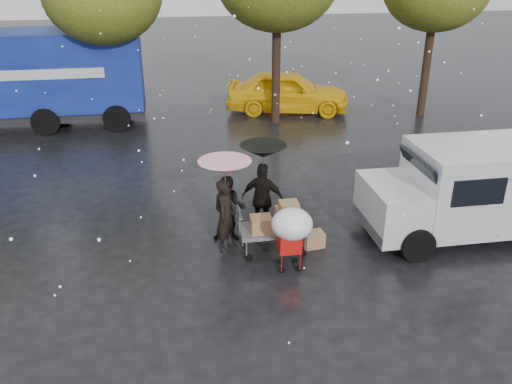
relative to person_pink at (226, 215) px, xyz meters
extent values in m
plane|color=black|center=(0.51, -0.72, -0.84)|extent=(90.00, 90.00, 0.00)
imported|color=black|center=(0.00, 0.00, 0.00)|extent=(0.64, 0.73, 1.68)
imported|color=black|center=(0.11, 0.41, -0.05)|extent=(0.86, 0.72, 1.58)
imported|color=black|center=(0.94, 0.62, 0.04)|extent=(1.11, 0.84, 1.76)
cylinder|color=#4C4C4C|center=(0.00, 0.00, 0.15)|extent=(0.02, 0.02, 1.98)
cone|color=#E75F86|center=(0.00, 0.00, 1.14)|extent=(1.15, 1.15, 0.30)
sphere|color=#4C4C4C|center=(0.00, 0.00, 1.17)|extent=(0.06, 0.06, 0.06)
cylinder|color=#4C4C4C|center=(0.94, 0.62, 0.19)|extent=(0.02, 0.02, 2.06)
cone|color=black|center=(0.94, 0.62, 1.22)|extent=(1.06, 1.06, 0.30)
sphere|color=#4C4C4C|center=(0.94, 0.62, 1.25)|extent=(0.06, 0.06, 0.06)
cube|color=slate|center=(1.01, -0.29, -0.29)|extent=(1.50, 0.80, 0.08)
cylinder|color=slate|center=(0.26, -0.29, -0.04)|extent=(0.04, 0.04, 0.60)
cube|color=olive|center=(1.36, -0.19, -0.05)|extent=(0.55, 0.45, 0.40)
cube|color=olive|center=(0.71, -0.39, -0.07)|extent=(0.45, 0.40, 0.35)
cube|color=olive|center=(1.31, -0.44, 0.29)|extent=(0.40, 0.35, 0.28)
cube|color=tan|center=(1.06, -0.29, -0.19)|extent=(0.90, 0.55, 0.12)
cylinder|color=black|center=(0.41, -0.61, -0.76)|extent=(0.16, 0.05, 0.16)
cylinder|color=black|center=(0.41, 0.03, -0.76)|extent=(0.16, 0.05, 0.16)
cylinder|color=black|center=(1.61, -0.61, -0.76)|extent=(0.16, 0.05, 0.16)
cylinder|color=black|center=(1.61, 0.03, -0.76)|extent=(0.16, 0.05, 0.16)
cube|color=#B9100A|center=(1.20, -1.02, -0.19)|extent=(0.47, 0.41, 0.45)
cylinder|color=#B9100A|center=(1.20, -1.21, 0.18)|extent=(0.42, 0.02, 0.02)
cylinder|color=#4C4C4C|center=(1.20, -1.21, 0.11)|extent=(0.02, 0.02, 0.60)
ellipsoid|color=white|center=(1.20, -1.21, 0.31)|extent=(0.84, 0.84, 0.63)
cylinder|color=black|center=(1.02, -1.18, -0.78)|extent=(0.12, 0.04, 0.12)
cylinder|color=black|center=(1.02, -0.86, -0.78)|extent=(0.12, 0.04, 0.12)
cylinder|color=black|center=(1.38, -1.18, -0.78)|extent=(0.12, 0.04, 0.12)
cylinder|color=black|center=(1.38, -0.86, -0.78)|extent=(0.12, 0.04, 0.12)
cube|color=silver|center=(6.20, -0.21, 0.41)|extent=(3.80, 2.00, 1.90)
cube|color=silver|center=(3.80, -0.21, 0.01)|extent=(1.20, 1.95, 1.10)
cube|color=black|center=(4.35, -0.21, 0.86)|extent=(0.37, 1.70, 0.67)
cube|color=slate|center=(3.25, -0.21, -0.39)|extent=(0.12, 1.90, 0.25)
cylinder|color=black|center=(4.00, -1.16, -0.46)|extent=(0.76, 0.28, 0.76)
cylinder|color=black|center=(4.00, 0.74, -0.46)|extent=(0.76, 0.28, 0.76)
cylinder|color=black|center=(7.30, 0.74, -0.46)|extent=(0.76, 0.28, 0.76)
cube|color=navy|center=(-4.95, 10.31, 1.26)|extent=(6.00, 2.50, 2.80)
cube|color=black|center=(-5.95, 10.31, -0.29)|extent=(8.00, 2.30, 0.35)
cube|color=silver|center=(-4.95, 9.05, 1.36)|extent=(3.50, 0.03, 0.35)
cylinder|color=black|center=(-2.95, 9.16, -0.34)|extent=(1.00, 0.30, 1.00)
cylinder|color=black|center=(-2.95, 11.46, -0.34)|extent=(1.00, 0.30, 1.00)
cube|color=olive|center=(3.79, 0.58, -0.60)|extent=(0.53, 0.43, 0.47)
cube|color=olive|center=(1.95, -0.22, -0.66)|extent=(0.49, 0.40, 0.35)
imported|color=yellow|center=(3.78, 10.62, 0.00)|extent=(5.27, 3.06, 1.68)
cylinder|color=black|center=(-2.99, 9.28, 1.40)|extent=(0.32, 0.32, 4.48)
cylinder|color=black|center=(3.01, 9.28, 1.61)|extent=(0.32, 0.32, 4.90)
cylinder|color=black|center=(9.01, 9.28, 1.47)|extent=(0.32, 0.32, 4.62)
camera|label=1|loc=(-1.13, -10.59, 5.41)|focal=38.00mm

